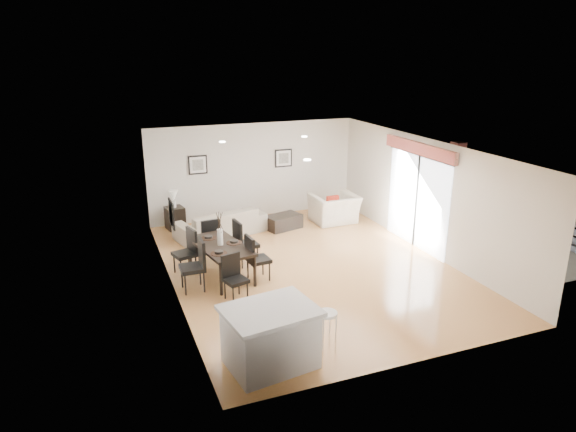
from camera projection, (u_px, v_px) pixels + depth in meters
name	position (u px, v px, depth m)	size (l,w,h in m)	color
ground	(309.00, 267.00, 11.51)	(8.00, 8.00, 0.00)	tan
wall_back	(254.00, 171.00, 14.64)	(6.00, 0.04, 2.70)	beige
wall_front	(418.00, 284.00, 7.55)	(6.00, 0.04, 2.70)	beige
wall_left	(169.00, 226.00, 10.06)	(0.04, 8.00, 2.70)	beige
wall_right	(426.00, 196.00, 12.13)	(0.04, 8.00, 2.70)	beige
ceiling	(310.00, 147.00, 10.68)	(6.00, 8.00, 0.02)	white
sofa	(221.00, 223.00, 13.36)	(2.35, 0.92, 0.69)	gray
armchair	(334.00, 209.00, 14.37)	(1.22, 1.06, 0.79)	silver
courtyard_plant_a	(530.00, 228.00, 13.00)	(0.58, 0.50, 0.65)	#385C27
courtyard_plant_b	(479.00, 207.00, 14.66)	(0.38, 0.38, 0.69)	#385C27
dining_table	(221.00, 248.00, 10.83)	(1.17, 1.87, 0.73)	black
dining_chair_wnear	(197.00, 262.00, 10.26)	(0.48, 0.48, 1.06)	black
dining_chair_wfar	(188.00, 249.00, 11.06)	(0.54, 0.54, 0.99)	black
dining_chair_enear	(255.00, 256.00, 10.68)	(0.48, 0.48, 0.99)	black
dining_chair_efar	(242.00, 240.00, 11.44)	(0.52, 0.52, 1.06)	black
dining_chair_head	(234.00, 274.00, 9.91)	(0.50, 0.50, 0.91)	black
dining_chair_foot	(210.00, 236.00, 11.82)	(0.47, 0.47, 0.97)	black
vase	(220.00, 230.00, 10.71)	(0.78, 1.28, 0.72)	white
coffee_table	(283.00, 222.00, 13.92)	(0.95, 0.57, 0.38)	black
side_table	(175.00, 218.00, 13.86)	(0.46, 0.46, 0.61)	black
table_lamp	(174.00, 196.00, 13.68)	(0.24, 0.24, 0.47)	white
cushion	(333.00, 202.00, 14.16)	(0.35, 0.11, 0.35)	#A32415
kitchen_island	(270.00, 337.00, 7.80)	(1.50, 1.23, 0.96)	silver
bar_stool	(327.00, 318.00, 8.08)	(0.33, 0.33, 0.71)	white
framed_print_back_left	(198.00, 165.00, 13.97)	(0.52, 0.04, 0.52)	black
framed_print_back_right	(283.00, 158.00, 14.83)	(0.52, 0.04, 0.52)	black
framed_print_left_wall	(172.00, 214.00, 9.80)	(0.04, 0.52, 0.52)	black
sliding_door	(418.00, 180.00, 12.28)	(0.12, 2.70, 2.57)	white
courtyard	(502.00, 191.00, 14.12)	(6.00, 6.00, 2.00)	gray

